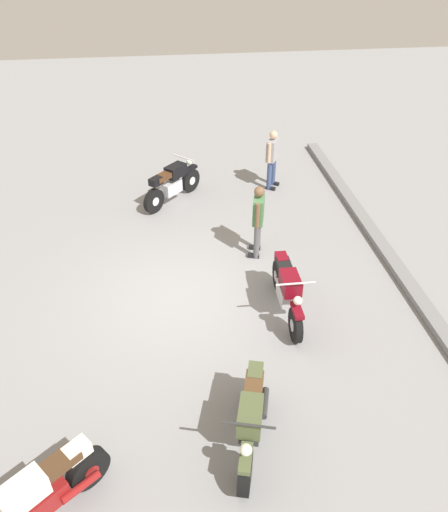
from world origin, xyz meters
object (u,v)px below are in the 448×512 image
object	(u,v)px
motorcycle_maroon_cruiser	(287,290)
motorcycle_olive_vintage	(251,420)
person_in_green_shirt	(258,217)
person_in_gray_shirt	(272,156)
motorcycle_cream_vintage	(41,497)
motorcycle_black_cruiser	(172,183)

from	to	relation	value
motorcycle_maroon_cruiser	motorcycle_olive_vintage	world-z (taller)	motorcycle_maroon_cruiser
motorcycle_maroon_cruiser	person_in_green_shirt	world-z (taller)	person_in_green_shirt
motorcycle_olive_vintage	person_in_gray_shirt	bearing A→B (deg)	-178.32
motorcycle_maroon_cruiser	motorcycle_cream_vintage	xyz separation A→B (m)	(3.49, -3.91, -0.03)
motorcycle_black_cruiser	person_in_gray_shirt	bearing A→B (deg)	-36.05
motorcycle_maroon_cruiser	motorcycle_cream_vintage	bearing A→B (deg)	-47.75
motorcycle_olive_vintage	person_in_green_shirt	size ratio (longest dim) A/B	1.15
person_in_green_shirt	person_in_gray_shirt	distance (m)	3.31
motorcycle_black_cruiser	motorcycle_cream_vintage	bearing A→B (deg)	-149.57
person_in_gray_shirt	motorcycle_maroon_cruiser	bearing A→B (deg)	-66.65
motorcycle_maroon_cruiser	person_in_green_shirt	distance (m)	2.07
motorcycle_black_cruiser	motorcycle_olive_vintage	distance (m)	7.46
motorcycle_olive_vintage	motorcycle_cream_vintage	size ratio (longest dim) A/B	1.21
motorcycle_maroon_cruiser	motorcycle_cream_vintage	size ratio (longest dim) A/B	1.31
motorcycle_cream_vintage	person_in_gray_shirt	size ratio (longest dim) A/B	0.98
motorcycle_maroon_cruiser	motorcycle_olive_vintage	size ratio (longest dim) A/B	1.09
motorcycle_black_cruiser	person_in_gray_shirt	xyz separation A→B (m)	(-0.49, 2.74, 0.40)
motorcycle_maroon_cruiser	motorcycle_olive_vintage	xyz separation A→B (m)	(2.72, -1.17, -0.03)
motorcycle_black_cruiser	person_in_green_shirt	size ratio (longest dim) A/B	0.95
person_in_gray_shirt	motorcycle_black_cruiser	bearing A→B (deg)	-137.96
person_in_green_shirt	motorcycle_maroon_cruiser	bearing A→B (deg)	110.90
person_in_green_shirt	motorcycle_olive_vintage	bearing A→B (deg)	93.73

